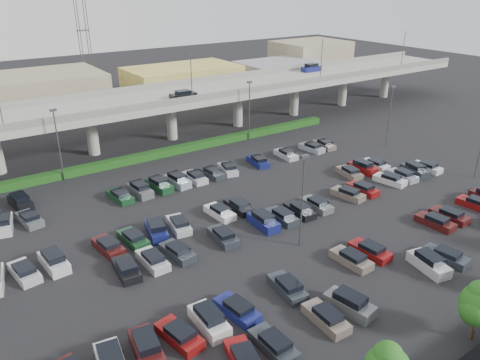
% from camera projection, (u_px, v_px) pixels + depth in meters
% --- Properties ---
extents(ground, '(280.00, 280.00, 0.00)m').
position_uv_depth(ground, '(256.00, 216.00, 56.09)').
color(ground, black).
extents(overpass, '(150.00, 13.00, 15.80)m').
position_uv_depth(overpass, '(142.00, 104.00, 77.47)').
color(overpass, '#9B9B93').
rests_on(overpass, ground).
extents(hedge, '(66.00, 1.60, 1.10)m').
position_uv_depth(hedge, '(164.00, 153.00, 74.83)').
color(hedge, '#173F12').
rests_on(hedge, ground).
extents(fence, '(70.00, 0.10, 2.00)m').
position_uv_depth(fence, '(478.00, 353.00, 34.47)').
color(fence, black).
rests_on(fence, ground).
extents(tree_row, '(65.07, 3.66, 5.94)m').
position_uv_depth(tree_row, '(472.00, 310.00, 34.93)').
color(tree_row, '#332316').
rests_on(tree_row, ground).
extents(parked_cars, '(63.05, 41.66, 1.67)m').
position_uv_depth(parked_cars, '(252.00, 227.00, 52.42)').
color(parked_cars, '#272C33').
rests_on(parked_cars, ground).
extents(light_poles, '(66.90, 48.38, 10.30)m').
position_uv_depth(light_poles, '(217.00, 170.00, 52.99)').
color(light_poles, '#454449').
rests_on(light_poles, ground).
extents(distant_buildings, '(138.00, 24.00, 9.00)m').
position_uv_depth(distant_buildings, '(142.00, 84.00, 107.85)').
color(distant_buildings, slate).
rests_on(distant_buildings, ground).
extents(comm_tower, '(2.40, 2.40, 30.00)m').
position_uv_depth(comm_tower, '(83.00, 28.00, 108.03)').
color(comm_tower, '#454449').
rests_on(comm_tower, ground).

